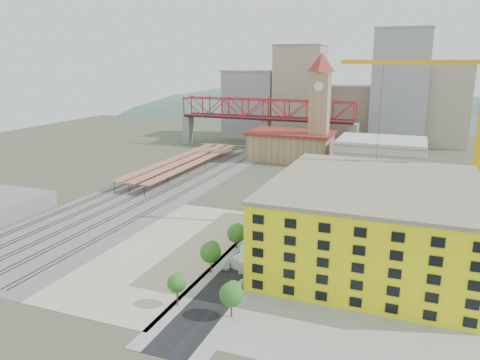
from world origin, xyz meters
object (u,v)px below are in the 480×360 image
at_px(site_trailer_a, 247,258).
at_px(clock_tower, 320,98).
at_px(site_trailer_b, 245,259).
at_px(site_trailer_d, 283,218).
at_px(tower_crane, 469,112).
at_px(site_trailer_c, 263,240).
at_px(car_0, 228,266).
at_px(construction_building, 373,221).

bearing_deg(site_trailer_a, clock_tower, 109.85).
xyz_separation_m(site_trailer_b, site_trailer_d, (0.00, 30.53, -0.10)).
bearing_deg(tower_crane, site_trailer_c, -146.95).
bearing_deg(car_0, site_trailer_a, 47.94).
xyz_separation_m(site_trailer_b, car_0, (-3.00, -3.31, -0.69)).
xyz_separation_m(construction_building, site_trailer_c, (-26.00, -0.97, -8.04)).
bearing_deg(site_trailer_d, site_trailer_c, -82.98).
height_order(tower_crane, site_trailer_d, tower_crane).
relative_size(tower_crane, site_trailer_c, 5.18).
xyz_separation_m(tower_crane, site_trailer_a, (-45.24, -40.67, -30.83)).
relative_size(site_trailer_b, site_trailer_c, 1.00).
bearing_deg(car_0, site_trailer_d, 77.33).
distance_m(clock_tower, site_trailer_a, 115.78).
bearing_deg(car_0, clock_tower, 84.85).
height_order(clock_tower, construction_building, clock_tower).
bearing_deg(car_0, construction_building, 22.14).
distance_m(site_trailer_a, site_trailer_b, 1.07).
height_order(construction_building, site_trailer_b, construction_building).
relative_size(site_trailer_a, site_trailer_c, 0.92).
bearing_deg(site_trailer_c, car_0, -87.17).
bearing_deg(clock_tower, site_trailer_c, -85.47).
height_order(construction_building, site_trailer_a, construction_building).
xyz_separation_m(tower_crane, site_trailer_c, (-45.24, -29.44, -30.72)).
xyz_separation_m(tower_crane, site_trailer_b, (-45.24, -41.74, -30.72)).
relative_size(tower_crane, car_0, 13.06).
relative_size(clock_tower, site_trailer_c, 5.18).
height_order(clock_tower, tower_crane, tower_crane).
bearing_deg(site_trailer_c, clock_tower, 108.25).
distance_m(site_trailer_b, site_trailer_d, 30.53).
bearing_deg(site_trailer_b, site_trailer_d, 71.14).
distance_m(site_trailer_b, car_0, 4.52).
relative_size(clock_tower, car_0, 13.06).
xyz_separation_m(construction_building, site_trailer_a, (-26.00, -12.20, -8.15)).
relative_size(site_trailer_a, car_0, 2.32).
bearing_deg(site_trailer_b, car_0, -151.08).
height_order(tower_crane, site_trailer_b, tower_crane).
bearing_deg(car_0, tower_crane, 35.43).
xyz_separation_m(site_trailer_a, car_0, (-3.00, -4.37, -0.58)).
bearing_deg(site_trailer_c, site_trailer_a, -76.28).
bearing_deg(site_trailer_d, site_trailer_a, -82.98).
bearing_deg(site_trailer_b, clock_tower, 75.18).
distance_m(site_trailer_a, car_0, 5.33).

